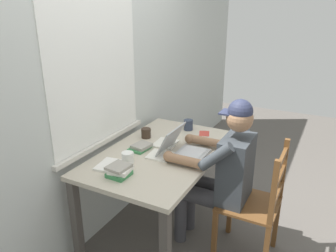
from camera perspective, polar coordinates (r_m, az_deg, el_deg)
The scene contains 16 objects.
ground_plane at distance 3.04m, azimuth -0.98°, elevation -17.36°, with size 8.00×8.00×0.00m, color #56514C.
back_wall at distance 2.73m, azimuth -10.51°, elevation 8.24°, with size 6.00×0.08×2.60m.
desk at distance 2.68m, azimuth -1.07°, elevation -6.20°, with size 1.37×0.84×0.75m.
seated_person at distance 2.53m, azimuth 9.31°, elevation -7.40°, with size 0.50×0.60×1.25m.
wooden_chair at distance 2.58m, azimuth 15.07°, elevation -13.03°, with size 0.42×0.42×0.95m.
laptop at distance 2.57m, azimuth 2.51°, elevation -3.93°, with size 0.33×0.34×0.21m.
computer_mouse at distance 2.78m, azimuth 6.58°, elevation -2.82°, with size 0.06×0.10×0.03m, color black.
coffee_mug_white at distance 2.45m, azimuth -7.00°, elevation -5.49°, with size 0.12×0.09×0.09m.
coffee_mug_dark at distance 2.89m, azimuth -3.81°, elevation -1.21°, with size 0.12×0.08×0.09m.
coffee_mug_spare at distance 3.07m, azimuth 3.57°, elevation 0.22°, with size 0.12×0.08×0.10m.
book_stack_main at distance 2.29m, azimuth -8.43°, elevation -7.67°, with size 0.17×0.16×0.08m.
book_stack_side at distance 2.67m, azimuth -4.72°, elevation -3.63°, with size 0.19×0.15×0.05m.
paper_pile_near_laptop at distance 2.44m, azimuth -10.19°, elevation -6.70°, with size 0.20×0.15×0.02m, color white.
paper_pile_back_corner at distance 2.77m, azimuth -0.41°, elevation -3.01°, with size 0.21×0.18×0.01m, color silver.
paper_pile_side at distance 2.56m, azimuth -1.31°, elevation -5.13°, with size 0.18×0.19×0.01m, color silver.
landscape_photo_print at distance 3.00m, azimuth 6.31°, elevation -1.30°, with size 0.13×0.09×0.00m, color #C63D33.
Camera 1 is at (-2.10, -1.15, 1.87)m, focal length 35.10 mm.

